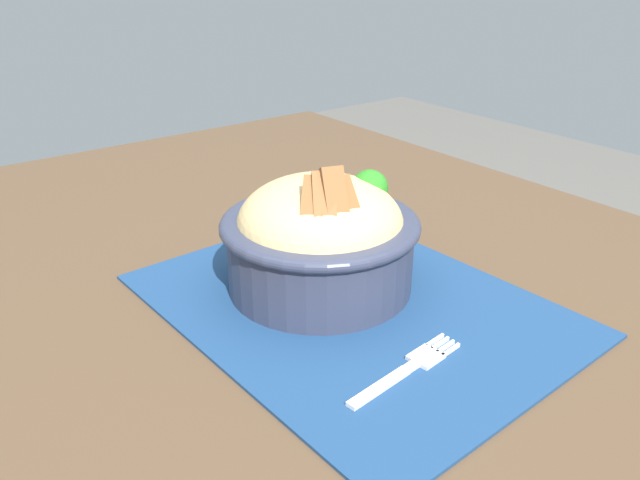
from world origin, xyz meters
TOP-DOWN VIEW (x-y plane):
  - table at (0.00, 0.00)m, footprint 1.32×0.83m
  - placemat at (-0.01, -0.01)m, footprint 0.40×0.31m
  - bowl at (-0.05, -0.02)m, footprint 0.22×0.22m
  - fork at (0.10, -0.04)m, footprint 0.03×0.13m

SIDE VIEW (x-z plane):
  - table at x=0.00m, z-range 0.30..1.01m
  - placemat at x=-0.01m, z-range 0.71..0.72m
  - fork at x=0.10m, z-range 0.72..0.72m
  - bowl at x=-0.05m, z-range 0.70..0.84m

